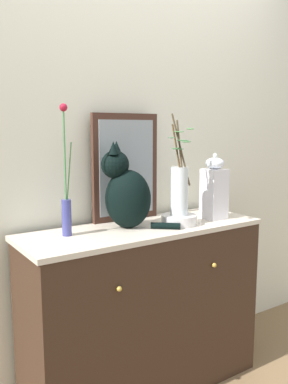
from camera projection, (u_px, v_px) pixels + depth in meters
The scene contains 8 objects.
wall_back at pixel (114, 144), 2.29m from camera, with size 4.40×0.08×2.60m, color silver.
sideboard at pixel (144, 308), 2.18m from camera, with size 1.28×0.45×0.89m.
mirror_leaning at pixel (126, 167), 2.23m from camera, with size 0.40×0.03×0.58m.
cat_sitting at pixel (126, 192), 2.06m from camera, with size 0.35×0.32×0.44m.
vase_slim_green at pixel (66, 201), 1.91m from camera, with size 0.06×0.04×0.61m.
bowl_porcelain at pixel (179, 220), 2.15m from camera, with size 0.18×0.18×0.05m, color silver.
vase_glass_clear at pixel (179, 187), 2.12m from camera, with size 0.16×0.19×0.52m.
jar_lidded_porcelain at pixel (214, 189), 2.28m from camera, with size 0.12×0.12×0.36m.
Camera 1 is at (-1.15, -1.71, 1.39)m, focal length 38.59 mm.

